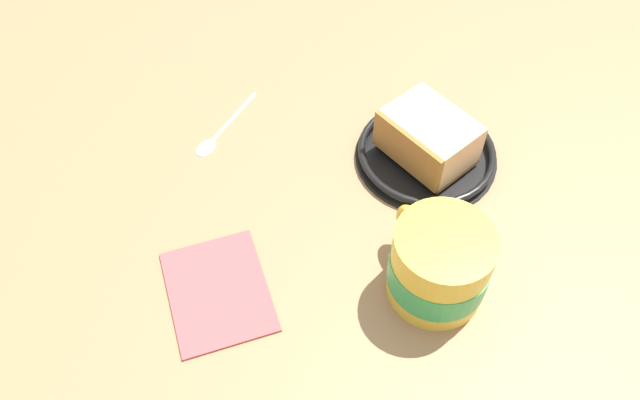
{
  "coord_description": "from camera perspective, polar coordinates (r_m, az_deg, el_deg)",
  "views": [
    {
      "loc": [
        36.67,
        30.42,
        58.34
      ],
      "look_at": [
        8.69,
        -0.88,
        3.0
      ],
      "focal_mm": 36.25,
      "sensor_mm": 36.0,
      "label": 1
    }
  ],
  "objects": [
    {
      "name": "ground_plane",
      "position": [
        0.76,
        5.31,
        1.14
      ],
      "size": [
        139.36,
        139.36,
        2.5
      ],
      "primitive_type": "cube",
      "color": "#936D47"
    },
    {
      "name": "small_plate",
      "position": [
        0.78,
        9.36,
        4.07
      ],
      "size": [
        16.77,
        16.77,
        1.75
      ],
      "color": "black",
      "rests_on": "ground_plane"
    },
    {
      "name": "cake_slice",
      "position": [
        0.75,
        9.51,
        5.44
      ],
      "size": [
        7.79,
        10.2,
        5.72
      ],
      "color": "#9E662D",
      "rests_on": "small_plate"
    },
    {
      "name": "tea_mug",
      "position": [
        0.64,
        10.44,
        -5.64
      ],
      "size": [
        9.98,
        12.35,
        9.11
      ],
      "color": "gold",
      "rests_on": "ground_plane"
    },
    {
      "name": "teaspoon",
      "position": [
        0.8,
        -9.23,
        5.64
      ],
      "size": [
        12.14,
        5.15,
        0.8
      ],
      "color": "silver",
      "rests_on": "ground_plane"
    },
    {
      "name": "folded_napkin",
      "position": [
        0.67,
        -8.99,
        -7.89
      ],
      "size": [
        14.07,
        15.46,
        0.6
      ],
      "primitive_type": "cube",
      "rotation": [
        0.0,
        0.0,
        -0.41
      ],
      "color": "#B24C4C",
      "rests_on": "ground_plane"
    }
  ]
}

